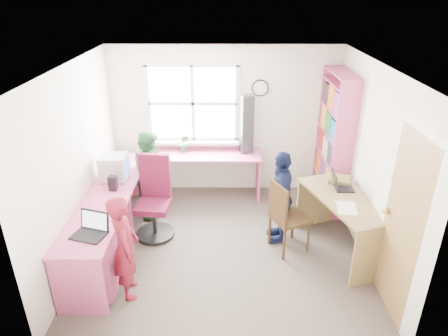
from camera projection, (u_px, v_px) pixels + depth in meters
name	position (u px, v px, depth m)	size (l,w,h in m)	color
room	(225.00, 161.00, 4.95)	(3.64, 3.44, 2.44)	#453C36
l_desk	(118.00, 229.00, 4.94)	(2.38, 2.95, 0.75)	#DA578E
right_desk	(344.00, 213.00, 5.07)	(1.04, 1.50, 0.79)	olive
bookshelf	(333.00, 145.00, 6.02)	(0.30, 1.02, 2.10)	#DA578E
swivel_chair	(155.00, 202.00, 5.48)	(0.58, 0.58, 1.15)	black
wooden_chair	(285.00, 215.00, 5.10)	(0.57, 0.57, 0.99)	#3B2813
crt_monitor	(114.00, 168.00, 5.46)	(0.37, 0.33, 0.35)	silver
laptop_left	(91.00, 229.00, 4.32)	(0.42, 0.38, 0.24)	black
laptop_right	(340.00, 184.00, 5.21)	(0.27, 0.33, 0.22)	black
speaker_a	(113.00, 183.00, 5.21)	(0.11, 0.11, 0.20)	black
speaker_b	(122.00, 162.00, 5.83)	(0.10, 0.10, 0.18)	black
cd_tower	(247.00, 124.00, 6.23)	(0.23, 0.21, 0.93)	black
game_box	(339.00, 180.00, 5.37)	(0.35, 0.35, 0.05)	red
paper_a	(99.00, 218.00, 4.61)	(0.28, 0.35, 0.00)	silver
paper_b	(347.00, 208.00, 4.75)	(0.27, 0.35, 0.00)	silver
potted_plant	(184.00, 143.00, 6.36)	(0.16, 0.13, 0.29)	#2C6F3A
person_red	(125.00, 247.00, 4.33)	(0.45, 0.30, 1.24)	maroon
person_green	(152.00, 173.00, 5.92)	(0.64, 0.50, 1.32)	#2D713B
person_navy	(281.00, 197.00, 5.29)	(0.76, 0.32, 1.30)	#12193B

